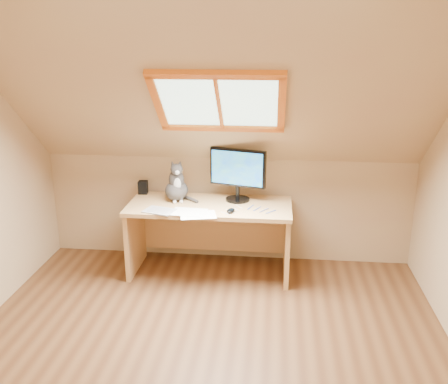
# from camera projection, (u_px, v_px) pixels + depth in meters

# --- Properties ---
(ground) EXTENTS (3.50, 3.50, 0.00)m
(ground) POSITION_uv_depth(u_px,v_px,m) (202.00, 366.00, 3.34)
(ground) COLOR brown
(ground) RESTS_ON ground
(room_shell) EXTENTS (3.52, 3.52, 2.41)m
(room_shell) POSITION_uv_depth(u_px,v_px,m) (196.00, 162.00, 2.82)
(room_shell) COLOR tan
(room_shell) RESTS_ON ground
(desk) EXTENTS (1.46, 0.64, 0.67)m
(desk) POSITION_uv_depth(u_px,v_px,m) (211.00, 224.00, 4.59)
(desk) COLOR tan
(desk) RESTS_ON ground
(monitor) EXTENTS (0.51, 0.22, 0.48)m
(monitor) POSITION_uv_depth(u_px,v_px,m) (238.00, 171.00, 4.48)
(monitor) COLOR black
(monitor) RESTS_ON desk
(cat) EXTENTS (0.28, 0.31, 0.39)m
(cat) POSITION_uv_depth(u_px,v_px,m) (177.00, 186.00, 4.53)
(cat) COLOR #403B38
(cat) RESTS_ON desk
(desk_speaker) EXTENTS (0.09, 0.09, 0.12)m
(desk_speaker) POSITION_uv_depth(u_px,v_px,m) (143.00, 187.00, 4.75)
(desk_speaker) COLOR black
(desk_speaker) RESTS_ON desk
(graphics_tablet) EXTENTS (0.29, 0.24, 0.01)m
(graphics_tablet) POSITION_uv_depth(u_px,v_px,m) (159.00, 211.00, 4.28)
(graphics_tablet) COLOR #B2B2B7
(graphics_tablet) RESTS_ON desk
(mouse) EXTENTS (0.09, 0.12, 0.03)m
(mouse) POSITION_uv_depth(u_px,v_px,m) (231.00, 211.00, 4.25)
(mouse) COLOR black
(mouse) RESTS_ON desk
(papers) EXTENTS (0.33, 0.27, 0.00)m
(papers) POSITION_uv_depth(u_px,v_px,m) (195.00, 214.00, 4.22)
(papers) COLOR white
(papers) RESTS_ON desk
(cables) EXTENTS (0.51, 0.26, 0.01)m
(cables) POSITION_uv_depth(u_px,v_px,m) (250.00, 210.00, 4.31)
(cables) COLOR silver
(cables) RESTS_ON desk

